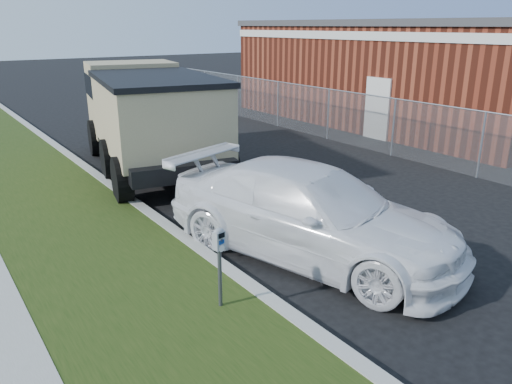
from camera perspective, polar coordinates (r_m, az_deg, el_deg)
ground at (r=9.84m, az=10.12°, el=-5.56°), size 120.00×120.00×0.00m
streetside at (r=9.17m, az=-26.08°, el=-8.68°), size 6.12×50.00×0.15m
chainlink_fence at (r=18.40m, az=8.30°, el=9.89°), size 0.06×30.06×30.00m
brick_building at (r=23.40m, az=17.77°, el=13.18°), size 9.20×14.20×4.17m
parking_meter at (r=6.99m, az=-4.22°, el=-6.69°), size 0.19×0.14×1.22m
white_wagon at (r=8.96m, az=5.86°, el=-2.25°), size 3.84×5.97×1.61m
dump_truck at (r=14.75m, az=-12.29°, el=8.92°), size 4.11×7.68×2.86m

